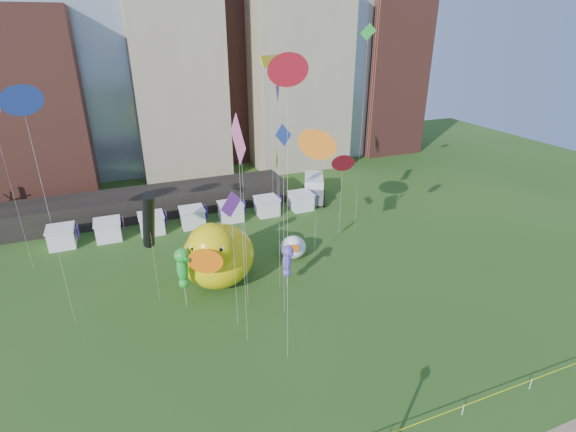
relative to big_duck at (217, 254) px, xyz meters
name	(u,v)px	position (x,y,z in m)	size (l,w,h in m)	color
skyline	(160,39)	(1.37, 39.62, 18.05)	(101.00, 23.00, 68.00)	brown
pavilion	(147,203)	(-4.88, 20.56, -1.79)	(38.00, 6.00, 3.20)	black
vendor_tents	(193,218)	(0.14, 14.56, -2.28)	(33.24, 2.80, 2.40)	white
big_duck	(217,254)	(0.00, 0.00, 0.00)	(9.79, 10.60, 7.38)	yellow
small_duck	(293,246)	(8.85, 2.20, -2.02)	(3.91, 4.27, 2.98)	white
seahorse_green	(182,265)	(-3.64, -2.68, 0.99)	(1.68, 1.90, 6.01)	silver
seahorse_purple	(287,258)	(6.12, -2.90, -0.28)	(1.22, 1.49, 4.51)	silver
box_truck	(314,188)	(18.55, 17.76, -1.79)	(5.39, 7.78, 3.12)	silver
kite_0	(343,163)	(16.49, 5.86, 5.55)	(1.90, 0.51, 9.89)	silver
kite_2	(149,221)	(-5.80, -0.80, 4.78)	(1.53, 3.63, 11.16)	silver
kite_3	(242,155)	(1.74, -4.09, 10.67)	(0.86, 2.20, 14.54)	silver
kite_4	(277,161)	(10.73, 12.16, 4.72)	(1.26, 2.46, 9.55)	silver
kite_5	(21,101)	(-12.96, -1.52, 15.36)	(1.84, 1.46, 19.84)	silver
kite_7	(278,84)	(5.36, -2.84, 15.78)	(1.50, 3.01, 21.13)	silver
kite_9	(238,142)	(0.16, -9.12, 13.00)	(0.06, 3.40, 18.29)	silver
kite_11	(367,46)	(18.77, 6.00, 18.12)	(1.70, 0.40, 23.71)	silver
kite_12	(271,62)	(9.64, 10.69, 16.44)	(3.30, 2.72, 20.50)	silver
kite_13	(283,143)	(4.35, -6.58, 11.93)	(1.61, 0.80, 16.86)	silver
kite_14	(318,144)	(10.95, 1.16, 9.39)	(1.90, 2.76, 14.29)	silver
kite_15	(231,208)	(-0.03, -6.95, 7.51)	(1.86, 0.85, 12.16)	silver
kite_16	(287,71)	(2.45, -12.18, 17.70)	(1.93, 0.65, 22.11)	silver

